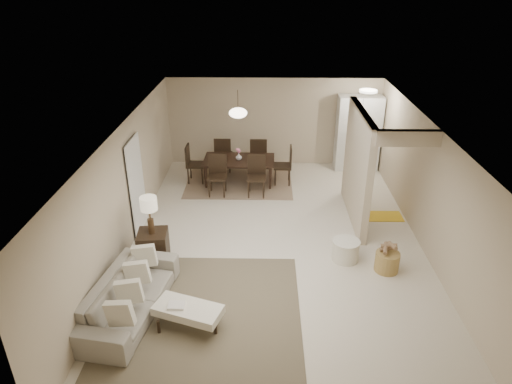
{
  "coord_description": "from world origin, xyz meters",
  "views": [
    {
      "loc": [
        -0.24,
        -8.07,
        5.14
      ],
      "look_at": [
        -0.42,
        0.33,
        1.05
      ],
      "focal_mm": 32.0,
      "sensor_mm": 36.0,
      "label": 1
    }
  ],
  "objects_px": {
    "sofa": "(129,296)",
    "round_pouf": "(346,250)",
    "pantry_cabinet": "(358,133)",
    "dining_table": "(239,171)",
    "ottoman_bench": "(188,311)",
    "side_table": "(153,246)",
    "wicker_basket": "(387,262)"
  },
  "relations": [
    {
      "from": "pantry_cabinet",
      "to": "sofa",
      "type": "xyz_separation_m",
      "value": [
        -4.8,
        -6.3,
        -0.71
      ]
    },
    {
      "from": "dining_table",
      "to": "pantry_cabinet",
      "type": "bearing_deg",
      "value": 19.44
    },
    {
      "from": "pantry_cabinet",
      "to": "sofa",
      "type": "distance_m",
      "value": 7.95
    },
    {
      "from": "pantry_cabinet",
      "to": "wicker_basket",
      "type": "distance_m",
      "value": 5.1
    },
    {
      "from": "side_table",
      "to": "dining_table",
      "type": "distance_m",
      "value": 3.96
    },
    {
      "from": "pantry_cabinet",
      "to": "ottoman_bench",
      "type": "xyz_separation_m",
      "value": [
        -3.79,
        -6.6,
        -0.74
      ]
    },
    {
      "from": "sofa",
      "to": "dining_table",
      "type": "bearing_deg",
      "value": -6.9
    },
    {
      "from": "pantry_cabinet",
      "to": "dining_table",
      "type": "bearing_deg",
      "value": -161.83
    },
    {
      "from": "sofa",
      "to": "round_pouf",
      "type": "height_order",
      "value": "sofa"
    },
    {
      "from": "pantry_cabinet",
      "to": "side_table",
      "type": "distance_m",
      "value": 6.76
    },
    {
      "from": "ottoman_bench",
      "to": "wicker_basket",
      "type": "bearing_deg",
      "value": 43.22
    },
    {
      "from": "pantry_cabinet",
      "to": "side_table",
      "type": "xyz_separation_m",
      "value": [
        -4.75,
        -4.75,
        -0.74
      ]
    },
    {
      "from": "pantry_cabinet",
      "to": "dining_table",
      "type": "xyz_separation_m",
      "value": [
        -3.28,
        -1.08,
        -0.72
      ]
    },
    {
      "from": "side_table",
      "to": "round_pouf",
      "type": "height_order",
      "value": "side_table"
    },
    {
      "from": "round_pouf",
      "to": "wicker_basket",
      "type": "xyz_separation_m",
      "value": [
        0.73,
        -0.35,
        -0.02
      ]
    },
    {
      "from": "pantry_cabinet",
      "to": "side_table",
      "type": "height_order",
      "value": "pantry_cabinet"
    },
    {
      "from": "ottoman_bench",
      "to": "round_pouf",
      "type": "xyz_separation_m",
      "value": [
        2.79,
        1.93,
        -0.1
      ]
    },
    {
      "from": "side_table",
      "to": "wicker_basket",
      "type": "bearing_deg",
      "value": -3.38
    },
    {
      "from": "sofa",
      "to": "side_table",
      "type": "relative_size",
      "value": 3.78
    },
    {
      "from": "round_pouf",
      "to": "side_table",
      "type": "bearing_deg",
      "value": -178.68
    },
    {
      "from": "ottoman_bench",
      "to": "dining_table",
      "type": "xyz_separation_m",
      "value": [
        0.51,
        5.52,
        0.02
      ]
    },
    {
      "from": "round_pouf",
      "to": "dining_table",
      "type": "distance_m",
      "value": 4.26
    },
    {
      "from": "ottoman_bench",
      "to": "round_pouf",
      "type": "bearing_deg",
      "value": 53.7
    },
    {
      "from": "wicker_basket",
      "to": "dining_table",
      "type": "distance_m",
      "value": 4.96
    },
    {
      "from": "pantry_cabinet",
      "to": "ottoman_bench",
      "type": "relative_size",
      "value": 1.79
    },
    {
      "from": "dining_table",
      "to": "wicker_basket",
      "type": "bearing_deg",
      "value": -51.38
    },
    {
      "from": "ottoman_bench",
      "to": "dining_table",
      "type": "bearing_deg",
      "value": 103.78
    },
    {
      "from": "pantry_cabinet",
      "to": "sofa",
      "type": "bearing_deg",
      "value": -127.31
    },
    {
      "from": "dining_table",
      "to": "ottoman_bench",
      "type": "bearing_deg",
      "value": -93.99
    },
    {
      "from": "wicker_basket",
      "to": "round_pouf",
      "type": "bearing_deg",
      "value": 154.22
    },
    {
      "from": "wicker_basket",
      "to": "pantry_cabinet",
      "type": "bearing_deg",
      "value": 86.92
    },
    {
      "from": "dining_table",
      "to": "side_table",
      "type": "bearing_deg",
      "value": -110.52
    }
  ]
}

